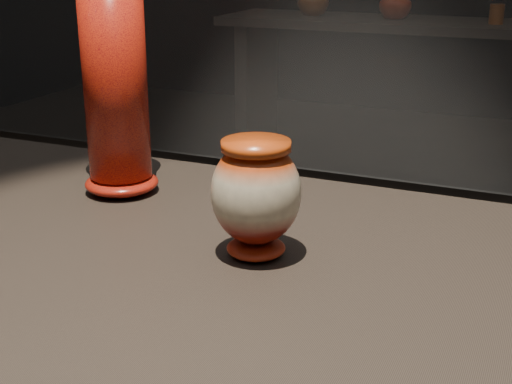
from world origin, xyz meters
TOP-DOWN VIEW (x-y plane):
  - main_vase at (-0.06, 0.04)m, footprint 0.15×0.15m
  - tall_vase at (-0.38, 0.19)m, footprint 0.15×0.15m
  - back_shelf at (-0.63, 3.34)m, footprint 2.00×0.60m
  - back_vase_mid at (-0.63, 3.35)m, footprint 0.25×0.25m
  - back_vase_right at (-0.07, 3.29)m, footprint 0.08×0.08m

SIDE VIEW (x-z plane):
  - back_shelf at x=-0.63m, z-range 0.19..1.09m
  - back_vase_right at x=-0.07m, z-range 0.90..1.00m
  - main_vase at x=-0.06m, z-range 0.91..1.07m
  - back_vase_mid at x=-0.63m, z-range 0.90..1.09m
  - tall_vase at x=-0.38m, z-range 0.89..1.30m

